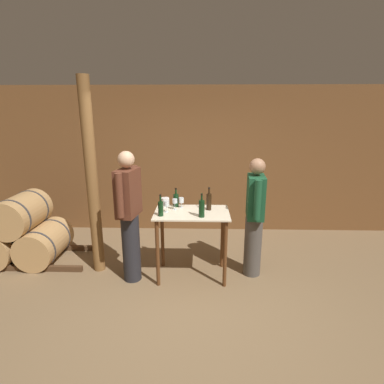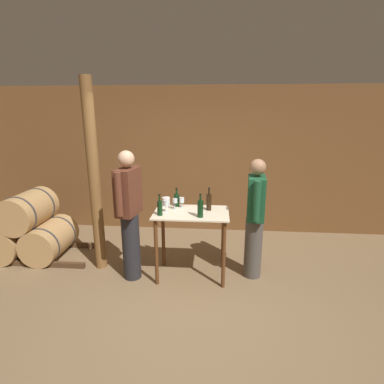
% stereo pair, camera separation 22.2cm
% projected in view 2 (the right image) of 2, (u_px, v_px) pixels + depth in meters
% --- Properties ---
extents(ground_plane, '(14.00, 14.00, 0.00)m').
position_uv_depth(ground_plane, '(187.00, 308.00, 3.55)').
color(ground_plane, brown).
extents(back_wall, '(8.40, 0.05, 2.70)m').
position_uv_depth(back_wall, '(200.00, 161.00, 5.59)').
color(back_wall, brown).
rests_on(back_wall, ground_plane).
extents(barrel_rack, '(1.98, 0.84, 1.06)m').
position_uv_depth(barrel_rack, '(31.00, 230.00, 4.73)').
color(barrel_rack, '#4C331E').
rests_on(barrel_rack, ground_plane).
extents(tasting_table, '(1.00, 0.64, 0.95)m').
position_uv_depth(tasting_table, '(191.00, 227.00, 4.06)').
color(tasting_table, beige).
rests_on(tasting_table, ground_plane).
extents(wooden_post, '(0.16, 0.16, 2.70)m').
position_uv_depth(wooden_post, '(94.00, 179.00, 4.14)').
color(wooden_post, brown).
rests_on(wooden_post, ground_plane).
extents(wine_bottle_far_left, '(0.07, 0.07, 0.29)m').
position_uv_depth(wine_bottle_far_left, '(160.00, 207.00, 3.86)').
color(wine_bottle_far_left, black).
rests_on(wine_bottle_far_left, tasting_table).
extents(wine_bottle_left, '(0.08, 0.08, 0.27)m').
position_uv_depth(wine_bottle_left, '(177.00, 200.00, 4.22)').
color(wine_bottle_left, black).
rests_on(wine_bottle_left, tasting_table).
extents(wine_bottle_center, '(0.07, 0.07, 0.31)m').
position_uv_depth(wine_bottle_center, '(200.00, 208.00, 3.79)').
color(wine_bottle_center, black).
rests_on(wine_bottle_center, tasting_table).
extents(wine_bottle_right, '(0.07, 0.07, 0.32)m').
position_uv_depth(wine_bottle_right, '(209.00, 201.00, 4.05)').
color(wine_bottle_right, black).
rests_on(wine_bottle_right, tasting_table).
extents(wine_glass_near_left, '(0.07, 0.07, 0.16)m').
position_uv_depth(wine_glass_near_left, '(166.00, 203.00, 3.99)').
color(wine_glass_near_left, silver).
rests_on(wine_glass_near_left, tasting_table).
extents(wine_glass_near_center, '(0.07, 0.07, 0.15)m').
position_uv_depth(wine_glass_near_center, '(175.00, 201.00, 4.09)').
color(wine_glass_near_center, silver).
rests_on(wine_glass_near_center, tasting_table).
extents(wine_glass_near_right, '(0.07, 0.07, 0.14)m').
position_uv_depth(wine_glass_near_right, '(182.00, 200.00, 4.17)').
color(wine_glass_near_right, silver).
rests_on(wine_glass_near_right, tasting_table).
extents(ice_bucket, '(0.11, 0.11, 0.12)m').
position_uv_depth(ice_bucket, '(166.00, 202.00, 4.25)').
color(ice_bucket, white).
rests_on(ice_bucket, tasting_table).
extents(person_host, '(0.29, 0.58, 1.78)m').
position_uv_depth(person_host, '(129.00, 213.00, 3.97)').
color(person_host, '#232328').
rests_on(person_host, ground_plane).
extents(person_visitor_with_scarf, '(0.25, 0.59, 1.66)m').
position_uv_depth(person_visitor_with_scarf, '(255.00, 217.00, 4.02)').
color(person_visitor_with_scarf, '#4C4742').
rests_on(person_visitor_with_scarf, ground_plane).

